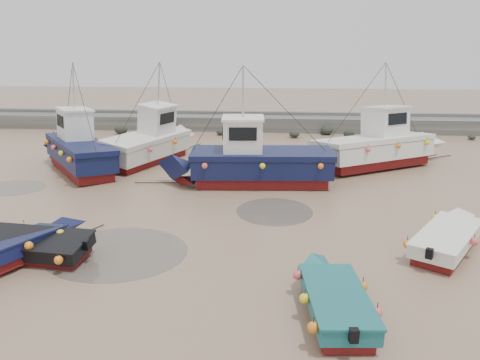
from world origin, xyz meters
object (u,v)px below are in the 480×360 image
Objects in this scene: dinghy_3 at (450,235)px; cabin_boat_0 at (76,148)px; person at (122,171)px; cabin_boat_3 at (382,145)px; dinghy_1 at (16,247)px; dinghy_4 at (22,243)px; dinghy_2 at (333,295)px; cabin_boat_2 at (250,160)px; cabin_boat_1 at (152,140)px.

cabin_boat_0 is at bearing -174.23° from dinghy_3.
cabin_boat_0 reaches higher than person.
cabin_boat_0 is at bearing -112.65° from cabin_boat_3.
cabin_boat_3 is (-0.06, 12.00, 0.79)m from dinghy_3.
dinghy_1 is 1.04× the size of dinghy_3.
dinghy_4 is (0.03, 0.36, -0.00)m from dinghy_1.
cabin_boat_2 reaches higher than dinghy_2.
dinghy_1 is at bearing -77.17° from cabin_boat_3.
cabin_boat_0 reaches higher than dinghy_1.
dinghy_1 is at bearing -138.13° from dinghy_3.
dinghy_1 is 0.56× the size of cabin_boat_2.
cabin_boat_3 is (18.25, 2.34, -0.02)m from cabin_boat_0.
dinghy_1 is 0.71× the size of cabin_boat_0.
cabin_boat_2 is (7.55, 9.48, 0.78)m from dinghy_4.
cabin_boat_2 reaches higher than dinghy_1.
cabin_boat_2 is at bearing -90.45° from cabin_boat_3.
person is at bearing 71.26° from cabin_boat_2.
cabin_boat_0 is 0.79× the size of cabin_boat_2.
person is at bearing 121.28° from dinghy_2.
cabin_boat_2 is at bearing -11.44° from cabin_boat_1.
cabin_boat_0 is 10.65m from cabin_boat_2.
cabin_boat_3 reaches higher than person.
dinghy_2 is 0.59× the size of cabin_boat_3.
dinghy_3 is 15.53m from dinghy_4.
dinghy_2 is 0.63× the size of cabin_boat_1.
dinghy_3 is at bearing -29.70° from cabin_boat_3.
cabin_boat_1 is at bearing -5.52° from cabin_boat_0.
cabin_boat_1 is at bearing 114.06° from dinghy_1.
dinghy_4 is (-10.64, 2.76, -0.01)m from dinghy_2.
cabin_boat_0 is 0.87× the size of cabin_boat_3.
cabin_boat_2 is (-7.86, 7.58, 0.78)m from dinghy_3.
cabin_boat_3 reaches higher than dinghy_4.
cabin_boat_1 is (3.91, 2.52, 0.01)m from cabin_boat_0.
cabin_boat_1 is (1.02, 14.07, 0.83)m from dinghy_4.
dinghy_4 is at bearing -114.28° from cabin_boat_0.
dinghy_2 is at bearing 97.60° from person.
dinghy_1 is 10.94m from dinghy_2.
cabin_boat_0 is at bearing -29.50° from person.
dinghy_3 reaches higher than person.
cabin_boat_2 is at bearing 135.45° from person.
cabin_boat_2 is (-3.09, 12.23, 0.77)m from dinghy_2.
dinghy_2 is 12.64m from cabin_boat_2.
person is (2.68, 0.00, -1.35)m from cabin_boat_0.
dinghy_1 is at bearing 161.42° from dinghy_2.
cabin_boat_0 is (-2.86, 11.91, 0.81)m from dinghy_1.
dinghy_2 is at bearing -169.60° from cabin_boat_2.
cabin_boat_0 is (-2.89, 11.55, 0.81)m from dinghy_4.
cabin_boat_1 reaches higher than dinghy_3.
dinghy_1 is 20.99m from cabin_boat_3.
cabin_boat_1 is 3.12m from person.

